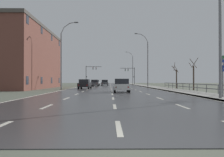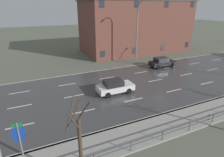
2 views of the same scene
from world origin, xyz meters
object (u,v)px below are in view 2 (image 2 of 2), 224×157
(car_far_left, at_px, (162,62))
(brick_building, at_px, (136,26))
(car_far_right, at_px, (115,86))
(street_lamp_left_bank, at_px, (137,34))
(highway_sign, at_px, (20,141))

(car_far_left, relative_size, brick_building, 0.19)
(car_far_left, bearing_deg, brick_building, 172.05)
(car_far_right, bearing_deg, street_lamp_left_bank, 137.34)
(highway_sign, height_order, car_far_right, highway_sign)
(street_lamp_left_bank, distance_m, brick_building, 10.28)
(brick_building, bearing_deg, street_lamp_left_bank, -30.34)
(car_far_left, xyz_separation_m, brick_building, (-11.95, 2.30, 4.46))
(highway_sign, relative_size, brick_building, 0.15)
(street_lamp_left_bank, bearing_deg, car_far_right, -43.33)
(street_lamp_left_bank, height_order, car_far_left, street_lamp_left_bank)
(highway_sign, bearing_deg, car_far_left, 121.94)
(brick_building, bearing_deg, car_far_left, -10.90)
(highway_sign, relative_size, car_far_left, 0.79)
(highway_sign, distance_m, car_far_right, 12.00)
(highway_sign, height_order, car_far_left, highway_sign)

